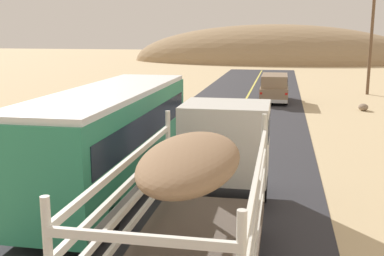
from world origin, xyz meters
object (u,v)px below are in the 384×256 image
(car_far, at_px, (274,87))
(livestock_truck, at_px, (215,161))
(bus, at_px, (112,136))
(boulder_near_shoulder, at_px, (363,107))
(power_pole_far, at_px, (371,37))

(car_far, bearing_deg, livestock_truck, -92.67)
(bus, height_order, car_far, bus)
(livestock_truck, bearing_deg, bus, 147.04)
(bus, xyz_separation_m, car_far, (4.65, 20.13, -0.66))
(livestock_truck, xyz_separation_m, car_far, (1.05, 22.47, -0.70))
(car_far, bearing_deg, boulder_near_shoulder, -25.31)
(livestock_truck, height_order, boulder_near_shoulder, livestock_truck)
(livestock_truck, xyz_separation_m, boulder_near_shoulder, (6.69, 19.80, -1.57))
(car_far, relative_size, power_pole_far, 0.55)
(bus, bearing_deg, boulder_near_shoulder, 59.50)
(bus, relative_size, car_far, 2.16)
(bus, distance_m, car_far, 20.67)
(power_pole_far, relative_size, boulder_near_shoulder, 9.93)
(bus, relative_size, boulder_near_shoulder, 11.91)
(livestock_truck, relative_size, bus, 0.97)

